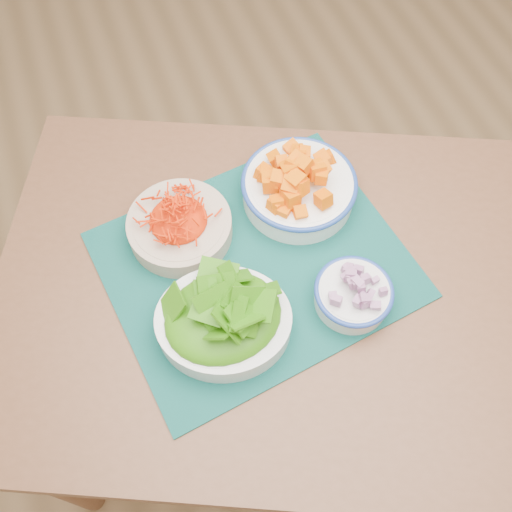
{
  "coord_description": "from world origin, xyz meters",
  "views": [
    {
      "loc": [
        -0.55,
        -0.73,
        1.68
      ],
      "look_at": [
        -0.37,
        -0.27,
        0.78
      ],
      "focal_mm": 40.0,
      "sensor_mm": 36.0,
      "label": 1
    }
  ],
  "objects_px": {
    "table": "(297,311)",
    "onion_bowl": "(353,293)",
    "carrot_bowl": "(179,224)",
    "squash_bowl": "(299,182)",
    "lettuce_bowl": "(223,318)",
    "placemat": "(256,264)"
  },
  "relations": [
    {
      "from": "table",
      "to": "onion_bowl",
      "type": "distance_m",
      "value": 0.17
    },
    {
      "from": "table",
      "to": "onion_bowl",
      "type": "bearing_deg",
      "value": -14.86
    },
    {
      "from": "placemat",
      "to": "onion_bowl",
      "type": "relative_size",
      "value": 3.04
    },
    {
      "from": "squash_bowl",
      "to": "onion_bowl",
      "type": "xyz_separation_m",
      "value": [
        0.0,
        -0.24,
        -0.02
      ]
    },
    {
      "from": "lettuce_bowl",
      "to": "onion_bowl",
      "type": "relative_size",
      "value": 1.62
    },
    {
      "from": "table",
      "to": "placemat",
      "type": "xyz_separation_m",
      "value": [
        -0.06,
        0.07,
        0.11
      ]
    },
    {
      "from": "placemat",
      "to": "carrot_bowl",
      "type": "height_order",
      "value": "carrot_bowl"
    },
    {
      "from": "onion_bowl",
      "to": "table",
      "type": "bearing_deg",
      "value": 140.85
    },
    {
      "from": "carrot_bowl",
      "to": "squash_bowl",
      "type": "height_order",
      "value": "squash_bowl"
    },
    {
      "from": "squash_bowl",
      "to": "onion_bowl",
      "type": "relative_size",
      "value": 1.64
    },
    {
      "from": "table",
      "to": "lettuce_bowl",
      "type": "distance_m",
      "value": 0.22
    },
    {
      "from": "table",
      "to": "carrot_bowl",
      "type": "relative_size",
      "value": 5.63
    },
    {
      "from": "carrot_bowl",
      "to": "onion_bowl",
      "type": "xyz_separation_m",
      "value": [
        0.24,
        -0.24,
        -0.0
      ]
    },
    {
      "from": "lettuce_bowl",
      "to": "placemat",
      "type": "bearing_deg",
      "value": 65.07
    },
    {
      "from": "squash_bowl",
      "to": "lettuce_bowl",
      "type": "distance_m",
      "value": 0.31
    },
    {
      "from": "squash_bowl",
      "to": "lettuce_bowl",
      "type": "xyz_separation_m",
      "value": [
        -0.22,
        -0.21,
        -0.01
      ]
    },
    {
      "from": "placemat",
      "to": "lettuce_bowl",
      "type": "relative_size",
      "value": 1.88
    },
    {
      "from": "placemat",
      "to": "lettuce_bowl",
      "type": "bearing_deg",
      "value": -141.54
    },
    {
      "from": "table",
      "to": "squash_bowl",
      "type": "xyz_separation_m",
      "value": [
        0.07,
        0.18,
        0.16
      ]
    },
    {
      "from": "squash_bowl",
      "to": "table",
      "type": "bearing_deg",
      "value": -110.52
    },
    {
      "from": "table",
      "to": "squash_bowl",
      "type": "bearing_deg",
      "value": 93.77
    },
    {
      "from": "table",
      "to": "carrot_bowl",
      "type": "height_order",
      "value": "carrot_bowl"
    }
  ]
}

